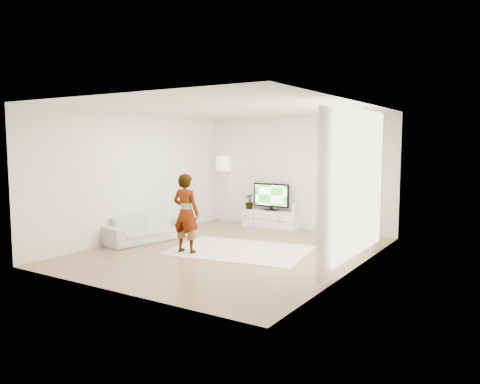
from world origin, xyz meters
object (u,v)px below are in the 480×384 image
Objects in this scene: sofa at (147,228)px; floor_lamp at (223,167)px; rug at (240,250)px; media_console at (271,219)px; television at (271,196)px; player at (186,213)px.

floor_lamp is at bearing 10.40° from sofa.
floor_lamp is (0.07, 2.85, 1.21)m from sofa.
media_console is at bearing 105.74° from rug.
television reaches higher than sofa.
television is 2.87m from rug.
floor_lamp reaches higher than television.
media_console is 2.74m from rug.
television is 0.38× the size of rug.
sofa is at bearing -21.49° from player.
media_console is 0.57× the size of rug.
media_console is 3.26m from sofa.
sofa is at bearing -91.38° from floor_lamp.
rug is 1.33× the size of sofa.
floor_lamp is (-1.40, -0.06, 1.29)m from media_console.
television reaches higher than rug.
rug is 1.49× the size of floor_lamp.
media_console is 0.76× the size of sofa.
rug is 1.72× the size of player.
television is 3.33m from sofa.
floor_lamp reaches higher than media_console.
player is 0.78× the size of sofa.
rug is at bearing -142.41° from player.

